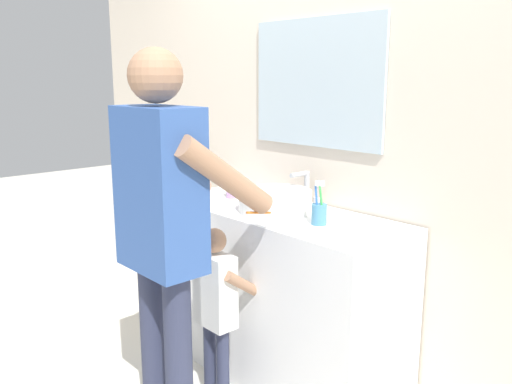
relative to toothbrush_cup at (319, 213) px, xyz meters
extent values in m
cube|color=beige|center=(-0.31, 0.36, 0.40)|extent=(4.40, 0.08, 2.70)
cube|color=silver|center=(-0.31, 0.31, 0.58)|extent=(0.85, 0.02, 0.65)
cube|color=white|center=(-0.31, 0.04, -0.50)|extent=(1.37, 0.54, 0.90)
cylinder|color=silver|center=(-0.31, 0.02, 0.00)|extent=(0.37, 0.37, 0.11)
cylinder|color=beige|center=(-0.31, 0.02, 0.01)|extent=(0.30, 0.30, 0.09)
cylinder|color=#B7BABF|center=(-0.31, 0.25, 0.04)|extent=(0.03, 0.03, 0.18)
cylinder|color=#B7BABF|center=(-0.31, 0.19, 0.12)|extent=(0.02, 0.12, 0.02)
cylinder|color=#B7BABF|center=(-0.38, 0.25, -0.03)|extent=(0.04, 0.04, 0.05)
cylinder|color=#B7BABF|center=(-0.24, 0.25, -0.03)|extent=(0.04, 0.04, 0.05)
cylinder|color=#4C8EB2|center=(0.00, 0.00, -0.01)|extent=(0.07, 0.07, 0.09)
cylinder|color=blue|center=(0.00, -0.01, 0.05)|extent=(0.03, 0.01, 0.17)
cube|color=white|center=(0.00, -0.01, 0.14)|extent=(0.01, 0.02, 0.02)
cylinder|color=green|center=(0.01, 0.00, 0.05)|extent=(0.01, 0.03, 0.17)
cube|color=white|center=(0.01, 0.00, 0.14)|extent=(0.01, 0.02, 0.02)
cylinder|color=#B27FC6|center=(-0.70, 0.06, 0.01)|extent=(0.06, 0.06, 0.13)
cylinder|color=#2D2D2D|center=(-0.70, 0.06, 0.09)|extent=(0.02, 0.02, 0.04)
cylinder|color=#2D334C|center=(-0.36, -0.37, -0.75)|extent=(0.06, 0.06, 0.41)
cylinder|color=#2D334C|center=(-0.26, -0.37, -0.75)|extent=(0.06, 0.06, 0.41)
cube|color=white|center=(-0.31, -0.37, -0.37)|extent=(0.20, 0.11, 0.35)
sphere|color=#A87A5B|center=(-0.31, -0.37, -0.13)|extent=(0.11, 0.11, 0.11)
cylinder|color=#A87A5B|center=(-0.42, -0.28, -0.34)|extent=(0.05, 0.24, 0.19)
cylinder|color=#A87A5B|center=(-0.20, -0.28, -0.34)|extent=(0.05, 0.24, 0.19)
cylinder|color=#2D334C|center=(-0.38, -0.67, -0.56)|extent=(0.12, 0.12, 0.77)
cylinder|color=#2D334C|center=(-0.18, -0.67, -0.56)|extent=(0.12, 0.12, 0.77)
cube|color=#33569E|center=(-0.28, -0.67, 0.16)|extent=(0.39, 0.22, 0.67)
sphere|color=#A87A5B|center=(-0.28, -0.67, 0.62)|extent=(0.22, 0.22, 0.22)
cylinder|color=#A87A5B|center=(-0.49, -0.49, 0.22)|extent=(0.09, 0.47, 0.37)
cylinder|color=#A87A5B|center=(-0.07, -0.49, 0.22)|extent=(0.09, 0.47, 0.37)
cylinder|color=orange|center=(-0.07, -0.32, 0.04)|extent=(0.01, 0.14, 0.03)
cube|color=white|center=(-0.07, -0.24, 0.06)|extent=(0.01, 0.02, 0.02)
camera|label=1|loc=(1.57, -1.82, 0.61)|focal=37.73mm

